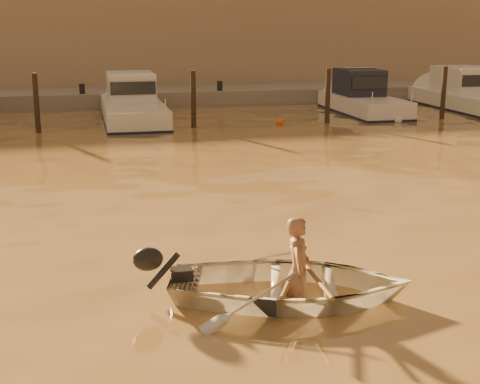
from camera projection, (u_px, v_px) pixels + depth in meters
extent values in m
plane|color=olive|center=(345.00, 256.00, 10.70)|extent=(160.00, 160.00, 0.00)
imported|color=silver|center=(291.00, 284.00, 8.98)|extent=(3.74, 3.11, 0.67)
imported|color=#96664B|center=(298.00, 269.00, 8.93)|extent=(0.48, 0.61, 1.45)
cylinder|color=brown|center=(310.00, 270.00, 8.92)|extent=(0.21, 2.10, 0.13)
cylinder|color=brown|center=(295.00, 270.00, 8.93)|extent=(0.97, 1.91, 0.13)
cylinder|color=#2D2319|center=(37.00, 106.00, 22.29)|extent=(0.18, 0.18, 2.20)
cylinder|color=#2D2319|center=(193.00, 102.00, 23.46)|extent=(0.18, 0.18, 2.20)
cylinder|color=#2D2319|center=(328.00, 98.00, 24.56)|extent=(0.18, 0.18, 2.20)
cylinder|color=#2D2319|center=(443.00, 95.00, 25.59)|extent=(0.18, 0.18, 2.20)
sphere|color=silver|center=(121.00, 131.00, 22.31)|extent=(0.30, 0.30, 0.30)
sphere|color=orange|center=(280.00, 122.00, 24.35)|extent=(0.30, 0.30, 0.30)
sphere|color=silver|center=(398.00, 120.00, 24.79)|extent=(0.30, 0.30, 0.30)
cube|color=gray|center=(171.00, 99.00, 30.95)|extent=(52.00, 4.00, 1.00)
cube|color=#9E8466|center=(157.00, 46.00, 35.58)|extent=(46.00, 7.00, 4.80)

